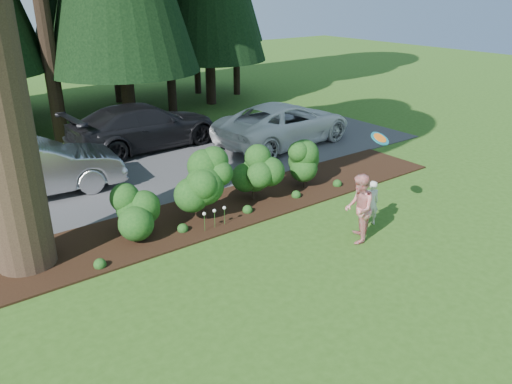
{
  "coord_description": "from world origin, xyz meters",
  "views": [
    {
      "loc": [
        -6.33,
        -7.41,
        5.79
      ],
      "look_at": [
        0.16,
        1.26,
        1.3
      ],
      "focal_mm": 35.0,
      "sensor_mm": 36.0,
      "label": 1
    }
  ],
  "objects_px": {
    "car_silver_wagon": "(32,168)",
    "car_dark_suv": "(145,126)",
    "frisbee": "(380,138)",
    "child": "(371,203)",
    "car_white_suv": "(284,124)",
    "adult": "(359,209)"
  },
  "relations": [
    {
      "from": "car_dark_suv",
      "to": "child",
      "type": "height_order",
      "value": "car_dark_suv"
    },
    {
      "from": "car_white_suv",
      "to": "adult",
      "type": "height_order",
      "value": "adult"
    },
    {
      "from": "car_silver_wagon",
      "to": "frisbee",
      "type": "xyz_separation_m",
      "value": [
        6.3,
        -7.43,
        1.54
      ]
    },
    {
      "from": "child",
      "to": "frisbee",
      "type": "xyz_separation_m",
      "value": [
        -0.14,
        -0.2,
        1.79
      ]
    },
    {
      "from": "car_silver_wagon",
      "to": "car_dark_suv",
      "type": "relative_size",
      "value": 0.87
    },
    {
      "from": "car_white_suv",
      "to": "child",
      "type": "bearing_deg",
      "value": 152.06
    },
    {
      "from": "adult",
      "to": "frisbee",
      "type": "xyz_separation_m",
      "value": [
        0.81,
        0.23,
        1.55
      ]
    },
    {
      "from": "car_white_suv",
      "to": "adult",
      "type": "relative_size",
      "value": 3.38
    },
    {
      "from": "child",
      "to": "adult",
      "type": "relative_size",
      "value": 0.71
    },
    {
      "from": "car_dark_suv",
      "to": "child",
      "type": "relative_size",
      "value": 4.79
    },
    {
      "from": "adult",
      "to": "car_dark_suv",
      "type": "bearing_deg",
      "value": -129.58
    },
    {
      "from": "frisbee",
      "to": "car_dark_suv",
      "type": "bearing_deg",
      "value": 99.64
    },
    {
      "from": "car_white_suv",
      "to": "frisbee",
      "type": "distance_m",
      "value": 7.78
    },
    {
      "from": "adult",
      "to": "child",
      "type": "bearing_deg",
      "value": 159.96
    },
    {
      "from": "car_silver_wagon",
      "to": "car_dark_suv",
      "type": "distance_m",
      "value": 5.2
    },
    {
      "from": "car_dark_suv",
      "to": "frisbee",
      "type": "distance_m",
      "value": 10.03
    },
    {
      "from": "car_silver_wagon",
      "to": "adult",
      "type": "xyz_separation_m",
      "value": [
        5.5,
        -7.66,
        -0.01
      ]
    },
    {
      "from": "car_silver_wagon",
      "to": "car_dark_suv",
      "type": "bearing_deg",
      "value": -57.27
    },
    {
      "from": "car_silver_wagon",
      "to": "frisbee",
      "type": "relative_size",
      "value": 10.31
    },
    {
      "from": "car_dark_suv",
      "to": "car_white_suv",
      "type": "bearing_deg",
      "value": -123.44
    },
    {
      "from": "car_white_suv",
      "to": "frisbee",
      "type": "bearing_deg",
      "value": 151.67
    },
    {
      "from": "child",
      "to": "frisbee",
      "type": "height_order",
      "value": "frisbee"
    }
  ]
}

